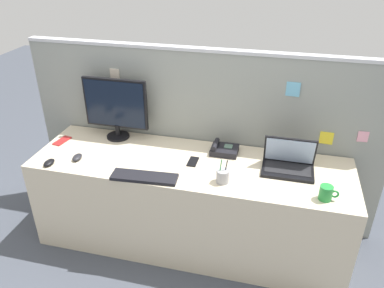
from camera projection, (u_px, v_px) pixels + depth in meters
The scene contains 13 objects.
ground_plane at pixel (190, 239), 3.03m from camera, with size 10.00×10.00×0.00m, color #424751.
desk at pixel (190, 203), 2.85m from camera, with size 2.25×0.67×0.71m, color beige.
cubicle_divider at pixel (202, 138), 3.00m from camera, with size 2.74×0.08×1.42m.
desktop_monitor at pixel (116, 106), 2.90m from camera, with size 0.50×0.18×0.48m.
laptop at pixel (288, 162), 2.58m from camera, with size 0.34×0.23×0.23m.
desk_phone at pixel (223, 149), 2.79m from camera, with size 0.20×0.16×0.08m.
keyboard_main at pixel (144, 177), 2.50m from camera, with size 0.44×0.13×0.02m, color black.
computer_mouse_right_hand at pixel (49, 163), 2.65m from camera, with size 0.06×0.10×0.03m, color black.
computer_mouse_left_hand at pixel (77, 157), 2.71m from camera, with size 0.06×0.10×0.03m, color #232328.
pen_cup at pixel (223, 176), 2.45m from camera, with size 0.08×0.08×0.17m.
cell_phone_black_slab at pixel (193, 162), 2.68m from camera, with size 0.06×0.13×0.01m, color black.
cell_phone_red_case at pixel (62, 141), 2.95m from camera, with size 0.07×0.15×0.01m, color #B22323.
coffee_mug at pixel (326, 193), 2.29m from camera, with size 0.12×0.08×0.09m.
Camera 1 is at (0.57, -2.22, 2.11)m, focal length 35.73 mm.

